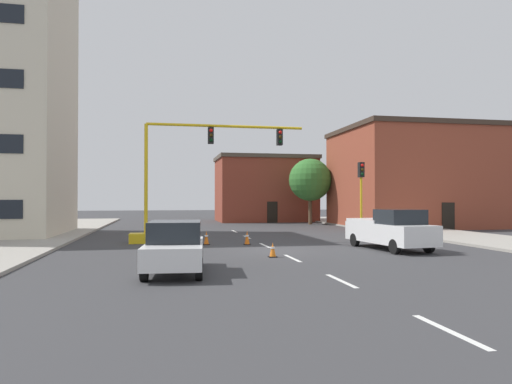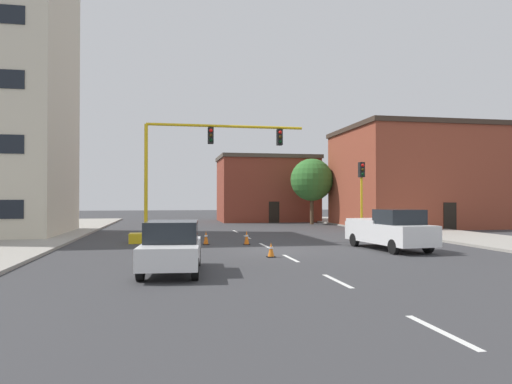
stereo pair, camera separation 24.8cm
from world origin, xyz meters
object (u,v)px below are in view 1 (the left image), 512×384
at_px(sedan_white_near_left, 175,246).
at_px(traffic_cone_roadside_a, 206,238).
at_px(traffic_light_pole_right, 361,182).
at_px(pickup_truck_white, 390,230).
at_px(traffic_cone_roadside_c, 273,250).
at_px(traffic_signal_gantry, 170,202).
at_px(traffic_cone_roadside_b, 247,238).
at_px(tree_right_far, 310,180).

xyz_separation_m(sedan_white_near_left, traffic_cone_roadside_a, (1.90, 9.40, -0.52)).
distance_m(traffic_light_pole_right, sedan_white_near_left, 16.77).
xyz_separation_m(pickup_truck_white, traffic_cone_roadside_c, (-6.36, -1.83, -0.66)).
bearing_deg(traffic_signal_gantry, traffic_cone_roadside_b, -27.48).
bearing_deg(traffic_cone_roadside_c, traffic_cone_roadside_a, 111.08).
distance_m(traffic_signal_gantry, traffic_light_pole_right, 11.94).
bearing_deg(tree_right_far, traffic_cone_roadside_c, -111.25).
xyz_separation_m(tree_right_far, sedan_white_near_left, (-13.64, -27.70, -3.44)).
height_order(sedan_white_near_left, traffic_cone_roadside_b, sedan_white_near_left).
relative_size(traffic_light_pole_right, pickup_truck_white, 0.86).
distance_m(traffic_cone_roadside_b, traffic_cone_roadside_c, 5.53).
relative_size(tree_right_far, traffic_cone_roadside_c, 10.11).
distance_m(traffic_light_pole_right, traffic_cone_roadside_a, 10.66).
distance_m(pickup_truck_white, traffic_cone_roadside_a, 9.62).
height_order(traffic_signal_gantry, traffic_cone_roadside_c, traffic_signal_gantry).
relative_size(traffic_light_pole_right, sedan_white_near_left, 1.03).
distance_m(tree_right_far, pickup_truck_white, 22.90).
bearing_deg(pickup_truck_white, tree_right_far, 82.20).
xyz_separation_m(pickup_truck_white, traffic_cone_roadside_a, (-8.67, 4.14, -0.60)).
distance_m(tree_right_far, traffic_cone_roadside_b, 21.41).
xyz_separation_m(traffic_signal_gantry, tree_right_far, (13.66, 16.61, 2.02)).
relative_size(pickup_truck_white, traffic_cone_roadside_a, 7.37).
bearing_deg(traffic_cone_roadside_a, traffic_light_pole_right, 12.35).
distance_m(tree_right_far, traffic_cone_roadside_a, 22.10).
bearing_deg(sedan_white_near_left, tree_right_far, 63.79).
height_order(traffic_signal_gantry, traffic_light_pole_right, traffic_signal_gantry).
xyz_separation_m(traffic_light_pole_right, tree_right_far, (1.79, 16.13, 0.80)).
bearing_deg(sedan_white_near_left, traffic_cone_roadside_b, 65.60).
xyz_separation_m(traffic_light_pole_right, traffic_cone_roadside_a, (-9.95, -2.18, -3.16)).
bearing_deg(traffic_cone_roadside_a, sedan_white_near_left, -101.40).
xyz_separation_m(traffic_light_pole_right, traffic_cone_roadside_c, (-7.64, -8.15, -3.22)).
height_order(sedan_white_near_left, traffic_cone_roadside_c, sedan_white_near_left).
xyz_separation_m(traffic_signal_gantry, pickup_truck_white, (10.59, -5.83, -1.33)).
relative_size(sedan_white_near_left, traffic_cone_roadside_c, 7.32).
xyz_separation_m(sedan_white_near_left, traffic_cone_roadside_b, (4.06, 8.96, -0.51)).
bearing_deg(traffic_signal_gantry, pickup_truck_white, -28.84).
distance_m(traffic_signal_gantry, sedan_white_near_left, 11.18).
bearing_deg(tree_right_far, sedan_white_near_left, -116.21).
distance_m(sedan_white_near_left, traffic_cone_roadside_c, 5.45).
height_order(traffic_signal_gantry, pickup_truck_white, traffic_signal_gantry).
xyz_separation_m(tree_right_far, traffic_cone_roadside_c, (-9.44, -24.27, -4.02)).
bearing_deg(sedan_white_near_left, traffic_light_pole_right, 44.36).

